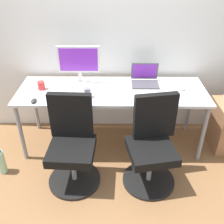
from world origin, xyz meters
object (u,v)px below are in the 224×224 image
Objects in this scene: desktop_monitor at (79,62)px; office_chair_left at (72,146)px; office_chair_right at (152,146)px; open_laptop at (145,79)px; water_bottle_on_floor at (1,162)px; coffee_mug at (41,85)px.

office_chair_left is at bearing -90.88° from desktop_monitor.
open_laptop reaches higher than office_chair_right.
office_chair_left is at bearing -135.61° from open_laptop.
desktop_monitor is at bearing 134.56° from office_chair_right.
desktop_monitor is at bearing 42.07° from water_bottle_on_floor.
office_chair_right reaches higher than water_bottle_on_floor.
water_bottle_on_floor is at bearing 175.70° from office_chair_left.
water_bottle_on_floor is at bearing -156.10° from open_laptop.
office_chair_right is 3.03× the size of open_laptop.
office_chair_left is 1.00× the size of office_chair_right.
open_laptop is at bearing 7.79° from coffee_mug.
open_laptop reaches higher than coffee_mug.
open_laptop is at bearing 23.90° from water_bottle_on_floor.
open_laptop is (0.77, 0.75, 0.38)m from office_chair_left.
office_chair_left reaches higher than coffee_mug.
office_chair_right is (0.79, -0.00, 0.00)m from office_chair_left.
office_chair_right is at bearing -45.44° from desktop_monitor.
open_laptop is (0.76, -0.04, -0.19)m from desktop_monitor.
office_chair_right is 1.61m from water_bottle_on_floor.
water_bottle_on_floor is at bearing -126.74° from coffee_mug.
water_bottle_on_floor is 0.65× the size of desktop_monitor.
desktop_monitor reaches higher than open_laptop.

